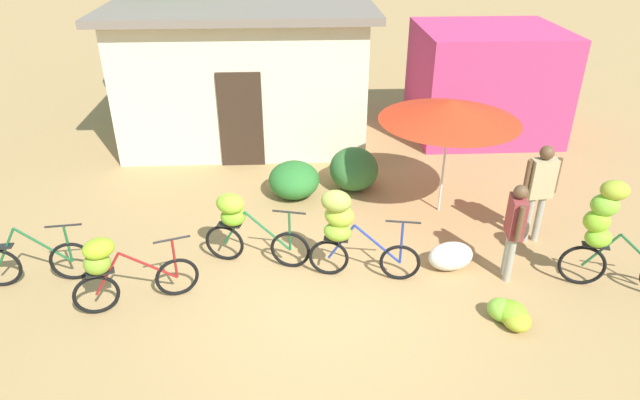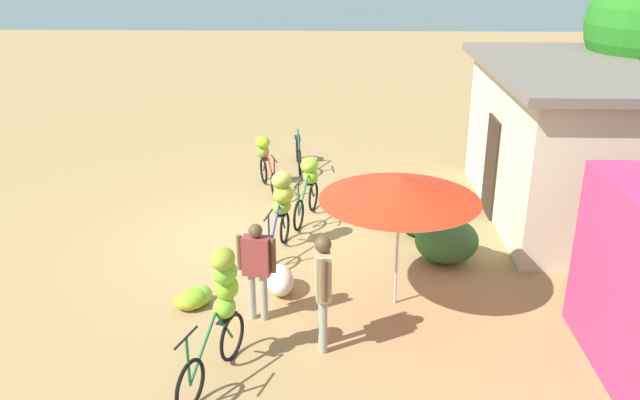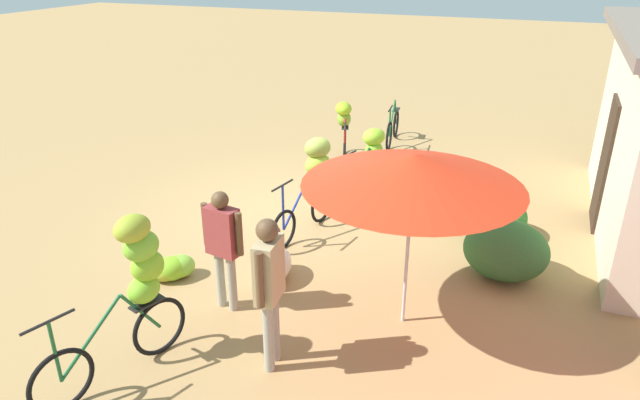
% 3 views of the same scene
% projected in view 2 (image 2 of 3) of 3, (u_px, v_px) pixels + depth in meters
% --- Properties ---
extents(ground_plane, '(60.00, 60.00, 0.00)m').
position_uv_depth(ground_plane, '(250.00, 241.00, 12.43)').
color(ground_plane, '#A6804F').
extents(building_low, '(5.72, 3.06, 3.05)m').
position_uv_depth(building_low, '(559.00, 141.00, 13.10)').
color(building_low, beige).
rests_on(building_low, ground).
extents(hedge_bush_front_left, '(0.96, 1.02, 0.67)m').
position_uv_depth(hedge_bush_front_left, '(422.00, 217.00, 12.63)').
color(hedge_bush_front_left, '#2B6F2C').
rests_on(hedge_bush_front_left, ground).
extents(hedge_bush_front_right, '(0.94, 1.10, 0.79)m').
position_uv_depth(hedge_bush_front_right, '(447.00, 240.00, 11.52)').
color(hedge_bush_front_right, '#326630').
rests_on(hedge_bush_front_right, ground).
extents(market_umbrella, '(2.38, 2.38, 2.08)m').
position_uv_depth(market_umbrella, '(400.00, 188.00, 9.63)').
color(market_umbrella, beige).
rests_on(market_umbrella, ground).
extents(bicycle_leftmost, '(1.65, 0.25, 0.96)m').
position_uv_depth(bicycle_leftmost, '(299.00, 154.00, 16.21)').
color(bicycle_leftmost, black).
rests_on(bicycle_leftmost, ground).
extents(bicycle_near_pile, '(1.61, 0.70, 1.17)m').
position_uv_depth(bicycle_near_pile, '(265.00, 158.00, 14.83)').
color(bicycle_near_pile, black).
rests_on(bicycle_near_pile, ground).
extents(bicycle_center_loaded, '(1.63, 0.52, 1.19)m').
position_uv_depth(bicycle_center_loaded, '(309.00, 182.00, 13.30)').
color(bicycle_center_loaded, black).
rests_on(bicycle_center_loaded, ground).
extents(bicycle_by_shop, '(1.64, 0.53, 1.43)m').
position_uv_depth(bicycle_by_shop, '(281.00, 203.00, 11.84)').
color(bicycle_by_shop, black).
rests_on(bicycle_by_shop, ground).
extents(bicycle_rightmost, '(1.68, 0.64, 1.71)m').
position_uv_depth(bicycle_rightmost, '(221.00, 302.00, 8.42)').
color(bicycle_rightmost, black).
rests_on(bicycle_rightmost, ground).
extents(banana_pile_on_ground, '(0.65, 0.65, 0.32)m').
position_uv_depth(banana_pile_on_ground, '(194.00, 298.00, 10.16)').
color(banana_pile_on_ground, '#7FBB37').
rests_on(banana_pile_on_ground, ground).
extents(produce_sack, '(0.77, 0.56, 0.44)m').
position_uv_depth(produce_sack, '(280.00, 280.00, 10.54)').
color(produce_sack, silver).
rests_on(produce_sack, ground).
extents(person_vendor, '(0.58, 0.24, 1.70)m').
position_uv_depth(person_vendor, '(323.00, 281.00, 8.80)').
color(person_vendor, gray).
rests_on(person_vendor, ground).
extents(person_bystander, '(0.26, 0.57, 1.54)m').
position_uv_depth(person_bystander, '(257.00, 262.00, 9.56)').
color(person_bystander, gray).
rests_on(person_bystander, ground).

